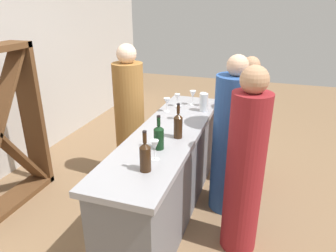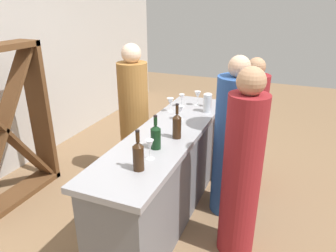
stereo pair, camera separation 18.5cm
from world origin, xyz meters
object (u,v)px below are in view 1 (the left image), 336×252
wine_bottle_second_left_dark_green (159,136)px  wine_glass_near_left (203,96)px  wine_bottle_leftmost_amber_brown (145,156)px  wine_glass_far_right (167,102)px  wine_glass_near_center (155,146)px  person_left_guest (245,170)px  water_pitcher (204,102)px  wine_glass_near_right (193,95)px  wine_glass_far_left (178,110)px  person_center_guest (245,127)px  wine_bottle_center_amber_brown (178,125)px  wine_glass_far_center (177,98)px  person_right_guest (231,143)px  person_server_behind (130,120)px

wine_bottle_second_left_dark_green → wine_glass_near_left: bearing=-4.9°
wine_bottle_leftmost_amber_brown → wine_glass_far_right: bearing=11.7°
wine_glass_near_center → person_left_guest: 0.78m
wine_glass_near_left → water_pitcher: bearing=-165.9°
wine_glass_far_right → person_left_guest: person_left_guest is taller
wine_bottle_second_left_dark_green → person_left_guest: bearing=-79.6°
person_left_guest → wine_glass_near_right: bearing=-57.3°
wine_glass_near_center → wine_glass_far_left: wine_glass_near_center is taller
water_pitcher → person_center_guest: person_center_guest is taller
person_center_guest → wine_bottle_center_amber_brown: bearing=54.9°
wine_bottle_center_amber_brown → wine_glass_near_center: (-0.45, 0.05, -0.01)m
wine_glass_far_center → water_pitcher: (-0.06, -0.32, -0.00)m
water_pitcher → person_left_guest: bearing=-148.8°
wine_glass_far_right → wine_glass_near_right: bearing=-33.7°
person_right_guest → wine_bottle_center_amber_brown: bearing=45.4°
person_right_guest → wine_bottle_leftmost_amber_brown: bearing=67.0°
wine_bottle_second_left_dark_green → wine_bottle_center_amber_brown: bearing=-18.0°
person_server_behind → wine_bottle_second_left_dark_green: bearing=-48.2°
wine_bottle_center_amber_brown → person_center_guest: (0.96, -0.51, -0.33)m
person_right_guest → water_pitcher: bearing=-42.9°
wine_glass_near_left → person_left_guest: bearing=-151.2°
water_pitcher → person_center_guest: 0.58m
wine_glass_near_center → wine_glass_far_left: (0.88, 0.08, -0.01)m
person_left_guest → water_pitcher: bearing=-59.6°
wine_glass_near_center → wine_bottle_leftmost_amber_brown: bearing=178.4°
wine_bottle_second_left_dark_green → wine_glass_far_right: (0.89, 0.23, -0.00)m
wine_bottle_leftmost_amber_brown → wine_bottle_second_left_dark_green: bearing=4.7°
person_center_guest → wine_glass_far_left: bearing=32.1°
wine_glass_near_left → person_right_guest: bearing=-142.8°
wine_bottle_second_left_dark_green → person_server_behind: person_server_behind is taller
wine_glass_far_left → person_server_behind: person_server_behind is taller
person_server_behind → wine_glass_near_left: bearing=27.3°
wine_glass_far_left → water_pitcher: (0.34, -0.19, -0.00)m
wine_bottle_center_amber_brown → wine_glass_far_center: size_ratio=2.16×
wine_glass_far_left → wine_glass_far_right: bearing=43.3°
wine_bottle_center_amber_brown → water_pitcher: (0.77, -0.06, -0.02)m
wine_bottle_leftmost_amber_brown → person_center_guest: size_ratio=0.21×
wine_glass_near_left → wine_glass_near_center: (-1.39, 0.07, 0.00)m
wine_glass_near_center → wine_glass_near_right: size_ratio=0.95×
wine_glass_far_left → person_right_guest: bearing=-93.3°
wine_glass_near_right → person_server_behind: person_server_behind is taller
wine_bottle_leftmost_amber_brown → wine_bottle_second_left_dark_green: size_ratio=1.07×
wine_bottle_leftmost_amber_brown → wine_glass_far_center: 1.48m
wine_glass_far_right → wine_glass_far_left: bearing=-136.7°
wine_glass_far_left → water_pitcher: bearing=-29.7°
wine_bottle_leftmost_amber_brown → person_server_behind: person_server_behind is taller
wine_bottle_second_left_dark_green → wine_glass_near_left: wine_bottle_second_left_dark_green is taller
wine_bottle_second_left_dark_green → wine_glass_near_left: (1.21, -0.10, 0.00)m
person_server_behind → wine_glass_near_right: bearing=31.1°
wine_bottle_second_left_dark_green → person_server_behind: (0.87, 0.68, -0.26)m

